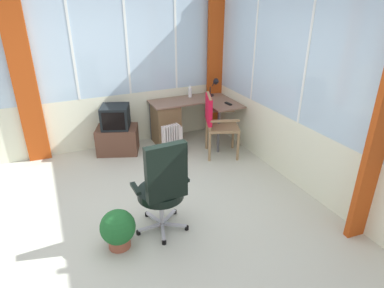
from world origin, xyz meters
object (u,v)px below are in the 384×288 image
object	(u,v)px
space_heater	(172,141)
desk_lamp	(216,85)
tv_remote	(228,104)
potted_plant	(118,229)
tv_on_stand	(117,132)
desk	(171,121)
spray_bottle	(190,91)
office_chair	(163,185)
wooden_armchair	(214,118)

from	to	relation	value
space_heater	desk_lamp	bearing A→B (deg)	27.14
tv_remote	potted_plant	world-z (taller)	tv_remote
desk_lamp	tv_on_stand	bearing A→B (deg)	-179.38
desk	space_heater	world-z (taller)	desk
desk_lamp	space_heater	xyz separation A→B (m)	(-1.02, -0.52, -0.66)
desk_lamp	tv_remote	distance (m)	0.54
tv_remote	tv_on_stand	world-z (taller)	tv_on_stand
desk	spray_bottle	bearing A→B (deg)	18.49
office_chair	space_heater	size ratio (longest dim) A/B	2.07
desk_lamp	tv_remote	size ratio (longest dim) A/B	2.14
office_chair	potted_plant	xyz separation A→B (m)	(-0.51, -0.02, -0.38)
spray_bottle	tv_on_stand	xyz separation A→B (m)	(-1.35, -0.15, -0.48)
tv_remote	spray_bottle	xyz separation A→B (m)	(-0.41, 0.62, 0.09)
desk	tv_on_stand	distance (m)	0.93
desk_lamp	wooden_armchair	xyz separation A→B (m)	(-0.40, -0.74, -0.30)
desk_lamp	tv_on_stand	size ratio (longest dim) A/B	0.41
spray_bottle	space_heater	world-z (taller)	spray_bottle
wooden_armchair	potted_plant	world-z (taller)	wooden_armchair
tv_remote	tv_on_stand	size ratio (longest dim) A/B	0.19
spray_bottle	potted_plant	xyz separation A→B (m)	(-1.85, -2.35, -0.60)
spray_bottle	wooden_armchair	bearing A→B (deg)	-88.32
office_chair	tv_on_stand	world-z (taller)	office_chair
spray_bottle	space_heater	bearing A→B (deg)	-132.38
desk	tv_on_stand	size ratio (longest dim) A/B	1.71
desk	office_chair	xyz separation A→B (m)	(-0.91, -2.19, 0.20)
space_heater	office_chair	bearing A→B (deg)	-113.82
desk_lamp	space_heater	size ratio (longest dim) A/B	0.60
spray_bottle	potted_plant	size ratio (longest dim) A/B	0.50
desk_lamp	spray_bottle	xyz separation A→B (m)	(-0.43, 0.13, -0.10)
wooden_armchair	office_chair	xyz separation A→B (m)	(-1.36, -1.46, -0.03)
desk	tv_on_stand	xyz separation A→B (m)	(-0.93, -0.00, -0.05)
tv_remote	potted_plant	distance (m)	2.89
tv_on_stand	potted_plant	xyz separation A→B (m)	(-0.50, -2.21, -0.12)
space_heater	tv_remote	bearing A→B (deg)	1.49
tv_remote	space_heater	xyz separation A→B (m)	(-1.00, -0.03, -0.47)
desk	potted_plant	world-z (taller)	desk
desk	desk_lamp	world-z (taller)	desk_lamp
spray_bottle	desk_lamp	bearing A→B (deg)	-16.31
wooden_armchair	potted_plant	size ratio (longest dim) A/B	2.31
tv_on_stand	desk_lamp	bearing A→B (deg)	0.62
wooden_armchair	tv_on_stand	xyz separation A→B (m)	(-1.38, 0.73, -0.28)
office_chair	space_heater	bearing A→B (deg)	66.18
spray_bottle	office_chair	world-z (taller)	office_chair
desk	tv_remote	bearing A→B (deg)	-30.16
potted_plant	tv_remote	bearing A→B (deg)	37.52
tv_remote	wooden_armchair	distance (m)	0.47
tv_remote	wooden_armchair	size ratio (longest dim) A/B	0.15
office_chair	potted_plant	world-z (taller)	office_chair
desk	space_heater	xyz separation A→B (m)	(-0.17, -0.51, -0.13)
desk	office_chair	size ratio (longest dim) A/B	1.23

